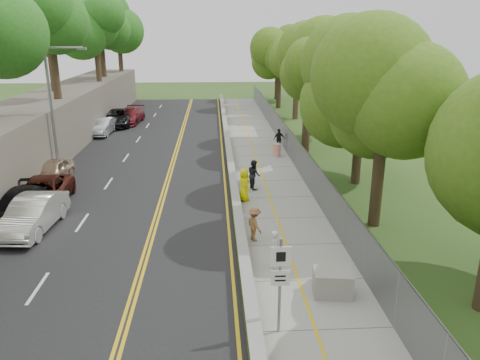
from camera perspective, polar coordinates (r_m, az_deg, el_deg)
ground at (r=17.51m, az=-0.14°, el=-12.47°), size 140.00×140.00×0.00m
road at (r=31.70m, az=-11.45°, el=1.30°), size 11.20×66.00×0.04m
sidewalk at (r=31.54m, az=2.99°, el=1.56°), size 4.20×66.00×0.05m
jersey_barrier at (r=31.30m, az=-1.19°, el=1.98°), size 0.42×66.00×0.60m
rock_embankment at (r=33.37m, az=-25.60°, el=4.23°), size 5.00×66.00×4.00m
chainlink_fence at (r=31.58m, az=6.82°, el=3.31°), size 0.04×66.00×2.00m
trees_embankment at (r=32.52m, az=-26.83°, el=18.96°), size 6.40×66.00×13.00m
trees_fenceside at (r=31.16m, az=11.62°, el=14.08°), size 7.00×66.00×14.00m
streetlight at (r=30.94m, az=-21.66°, el=8.78°), size 2.52×0.22×8.00m
signpost at (r=14.02m, az=4.92°, el=-11.57°), size 0.62×0.09×3.10m
construction_barrel at (r=34.20m, az=4.50°, el=3.66°), size 0.56×0.56×0.92m
concrete_block at (r=16.88m, az=11.22°, el=-12.17°), size 1.43×1.15×0.88m
car_1 at (r=23.38m, az=-23.91°, el=-3.83°), size 2.02×4.85×1.56m
car_2 at (r=26.43m, az=-22.94°, el=-1.44°), size 2.65×5.28×1.43m
car_3 at (r=24.78m, az=-25.30°, el=-2.97°), size 2.35×5.13×1.45m
car_4 at (r=30.40m, az=-21.90°, el=0.99°), size 1.89×4.05×1.34m
car_5 at (r=43.15m, az=-16.41°, el=6.29°), size 1.75×4.44×1.44m
car_6 at (r=46.83m, az=-14.67°, el=7.37°), size 2.80×5.71×1.56m
car_7 at (r=47.87m, az=-13.25°, el=7.64°), size 2.56×5.30×1.49m
car_8 at (r=47.30m, az=-15.28°, el=7.27°), size 1.91×4.02×1.33m
painter_0 at (r=25.02m, az=0.49°, el=-0.58°), size 0.87×1.03×1.78m
painter_1 at (r=18.12m, az=4.31°, el=-8.44°), size 0.44×0.61×1.56m
painter_2 at (r=26.93m, az=1.71°, el=0.68°), size 0.86×0.98×1.71m
painter_3 at (r=20.35m, az=1.78°, el=-5.40°), size 0.93×1.13×1.53m
person_far at (r=36.33m, az=4.77°, el=5.02°), size 1.00×0.67×1.57m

